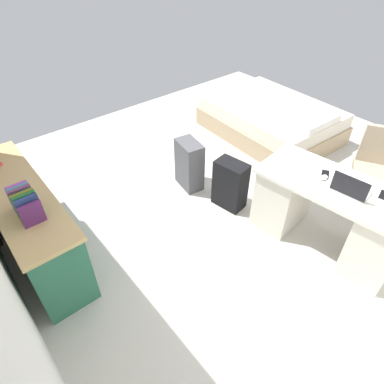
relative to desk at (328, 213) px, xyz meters
name	(u,v)px	position (x,y,z in m)	size (l,w,h in m)	color
ground_plane	(244,199)	(0.96, 0.14, -0.39)	(6.11, 6.11, 0.00)	beige
desk	(328,213)	(0.00, 0.00, 0.00)	(1.51, 0.84, 0.74)	silver
office_chair	(374,175)	(0.01, -0.90, 0.03)	(0.63, 0.63, 0.94)	black
credenza	(29,223)	(1.73, 2.31, 0.01)	(1.80, 0.48, 0.79)	#28664C
bed	(271,120)	(1.80, -1.32, -0.14)	(1.96, 1.48, 0.58)	tan
suitcase_black	(230,185)	(1.02, 0.33, -0.10)	(0.36, 0.22, 0.58)	black
suitcase_spare_grey	(189,165)	(1.60, 0.46, -0.08)	(0.36, 0.22, 0.62)	#4C4C51
laptop	(351,189)	(-0.12, 0.03, 0.40)	(0.34, 0.26, 0.21)	#B7B7BC
computer_mouse	(324,178)	(0.14, 0.02, 0.37)	(0.06, 0.10, 0.03)	white
cell_phone_near_laptop	(384,195)	(-0.34, -0.18, 0.36)	(0.07, 0.14, 0.01)	black
cell_phone_by_mouse	(325,174)	(0.17, -0.05, 0.36)	(0.07, 0.14, 0.01)	black
book_row	(25,203)	(1.37, 2.31, 0.51)	(0.31, 0.17, 0.24)	#54235C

